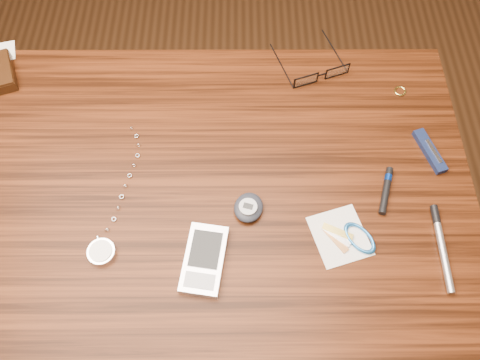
{
  "coord_description": "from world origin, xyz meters",
  "views": [
    {
      "loc": [
        0.1,
        -0.33,
        1.46
      ],
      "look_at": [
        0.1,
        0.05,
        0.76
      ],
      "focal_mm": 35.0,
      "sensor_mm": 36.0,
      "label": 1
    }
  ],
  "objects_px": {
    "pocket_watch": "(103,248)",
    "silver_pen": "(441,241)",
    "pda_phone": "(204,259)",
    "notepad_keys": "(350,237)",
    "pocket_knife": "(430,151)",
    "eyeglasses": "(320,74)",
    "pedometer": "(249,207)",
    "desk": "(188,229)"
  },
  "relations": [
    {
      "from": "pocket_watch",
      "to": "silver_pen",
      "type": "relative_size",
      "value": 1.81
    },
    {
      "from": "silver_pen",
      "to": "pda_phone",
      "type": "bearing_deg",
      "value": -175.38
    },
    {
      "from": "notepad_keys",
      "to": "pocket_knife",
      "type": "bearing_deg",
      "value": 45.32
    },
    {
      "from": "eyeglasses",
      "to": "pocket_watch",
      "type": "height_order",
      "value": "eyeglasses"
    },
    {
      "from": "pda_phone",
      "to": "pedometer",
      "type": "relative_size",
      "value": 1.84
    },
    {
      "from": "pedometer",
      "to": "eyeglasses",
      "type": "bearing_deg",
      "value": 63.45
    },
    {
      "from": "pocket_watch",
      "to": "pedometer",
      "type": "distance_m",
      "value": 0.24
    },
    {
      "from": "eyeglasses",
      "to": "pocket_knife",
      "type": "relative_size",
      "value": 1.67
    },
    {
      "from": "desk",
      "to": "pocket_knife",
      "type": "distance_m",
      "value": 0.46
    },
    {
      "from": "pocket_watch",
      "to": "pocket_knife",
      "type": "bearing_deg",
      "value": 17.86
    },
    {
      "from": "desk",
      "to": "silver_pen",
      "type": "height_order",
      "value": "silver_pen"
    },
    {
      "from": "pocket_watch",
      "to": "notepad_keys",
      "type": "bearing_deg",
      "value": 2.66
    },
    {
      "from": "desk",
      "to": "pda_phone",
      "type": "height_order",
      "value": "pda_phone"
    },
    {
      "from": "pocket_watch",
      "to": "pocket_knife",
      "type": "relative_size",
      "value": 2.87
    },
    {
      "from": "pocket_knife",
      "to": "pda_phone",
      "type": "bearing_deg",
      "value": -153.15
    },
    {
      "from": "eyeglasses",
      "to": "pocket_knife",
      "type": "distance_m",
      "value": 0.25
    },
    {
      "from": "pocket_watch",
      "to": "pda_phone",
      "type": "relative_size",
      "value": 2.18
    },
    {
      "from": "pda_phone",
      "to": "notepad_keys",
      "type": "height_order",
      "value": "pda_phone"
    },
    {
      "from": "desk",
      "to": "eyeglasses",
      "type": "bearing_deg",
      "value": 47.56
    },
    {
      "from": "notepad_keys",
      "to": "silver_pen",
      "type": "relative_size",
      "value": 0.82
    },
    {
      "from": "eyeglasses",
      "to": "notepad_keys",
      "type": "xyz_separation_m",
      "value": [
        0.02,
        -0.33,
        -0.01
      ]
    },
    {
      "from": "silver_pen",
      "to": "pocket_knife",
      "type": "bearing_deg",
      "value": 84.98
    },
    {
      "from": "eyeglasses",
      "to": "silver_pen",
      "type": "bearing_deg",
      "value": -63.93
    },
    {
      "from": "eyeglasses",
      "to": "pda_phone",
      "type": "distance_m",
      "value": 0.43
    },
    {
      "from": "eyeglasses",
      "to": "silver_pen",
      "type": "height_order",
      "value": "eyeglasses"
    },
    {
      "from": "eyeglasses",
      "to": "pda_phone",
      "type": "xyz_separation_m",
      "value": [
        -0.21,
        -0.37,
        -0.0
      ]
    },
    {
      "from": "pocket_watch",
      "to": "pedometer",
      "type": "relative_size",
      "value": 4.0
    },
    {
      "from": "pedometer",
      "to": "notepad_keys",
      "type": "bearing_deg",
      "value": -16.92
    },
    {
      "from": "pda_phone",
      "to": "pocket_watch",
      "type": "bearing_deg",
      "value": 173.0
    },
    {
      "from": "pda_phone",
      "to": "pedometer",
      "type": "xyz_separation_m",
      "value": [
        0.07,
        0.09,
        0.0
      ]
    },
    {
      "from": "pda_phone",
      "to": "silver_pen",
      "type": "relative_size",
      "value": 0.83
    },
    {
      "from": "pedometer",
      "to": "notepad_keys",
      "type": "height_order",
      "value": "pedometer"
    },
    {
      "from": "notepad_keys",
      "to": "pocket_knife",
      "type": "xyz_separation_m",
      "value": [
        0.16,
        0.16,
        0.0
      ]
    },
    {
      "from": "eyeglasses",
      "to": "pocket_watch",
      "type": "distance_m",
      "value": 0.51
    },
    {
      "from": "pocket_watch",
      "to": "silver_pen",
      "type": "distance_m",
      "value": 0.54
    },
    {
      "from": "pocket_watch",
      "to": "pda_phone",
      "type": "height_order",
      "value": "pda_phone"
    },
    {
      "from": "pda_phone",
      "to": "pocket_knife",
      "type": "xyz_separation_m",
      "value": [
        0.39,
        0.2,
        -0.0
      ]
    },
    {
      "from": "desk",
      "to": "eyeglasses",
      "type": "height_order",
      "value": "eyeglasses"
    },
    {
      "from": "desk",
      "to": "pocket_watch",
      "type": "distance_m",
      "value": 0.18
    },
    {
      "from": "pda_phone",
      "to": "desk",
      "type": "bearing_deg",
      "value": 113.52
    },
    {
      "from": "eyeglasses",
      "to": "pedometer",
      "type": "bearing_deg",
      "value": -116.55
    },
    {
      "from": "eyeglasses",
      "to": "silver_pen",
      "type": "relative_size",
      "value": 1.05
    }
  ]
}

